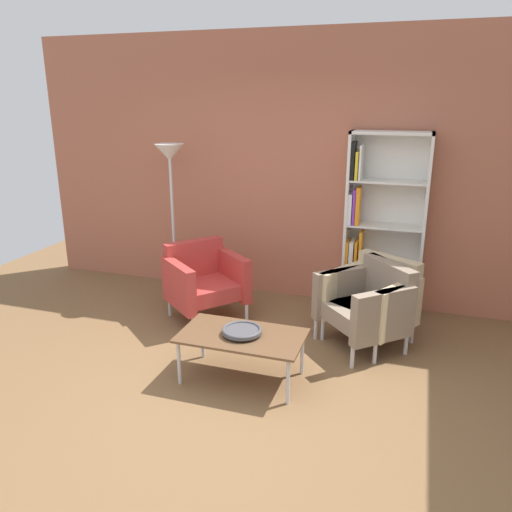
# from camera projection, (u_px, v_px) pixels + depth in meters

# --- Properties ---
(ground_plane) EXTENTS (8.32, 8.32, 0.00)m
(ground_plane) POSITION_uv_depth(u_px,v_px,m) (221.00, 411.00, 3.74)
(ground_plane) COLOR brown
(brick_back_panel) EXTENTS (6.40, 0.12, 2.90)m
(brick_back_panel) POSITION_uv_depth(u_px,v_px,m) (302.00, 170.00, 5.53)
(brick_back_panel) COLOR #B2664C
(brick_back_panel) RESTS_ON ground_plane
(bookshelf_tall) EXTENTS (0.80, 0.30, 1.90)m
(bookshelf_tall) POSITION_uv_depth(u_px,v_px,m) (377.00, 229.00, 5.25)
(bookshelf_tall) COLOR silver
(bookshelf_tall) RESTS_ON ground_plane
(coffee_table_low) EXTENTS (1.00, 0.56, 0.40)m
(coffee_table_low) POSITION_uv_depth(u_px,v_px,m) (241.00, 338.00, 4.06)
(coffee_table_low) COLOR brown
(coffee_table_low) RESTS_ON ground_plane
(decorative_bowl) EXTENTS (0.32, 0.32, 0.05)m
(decorative_bowl) POSITION_uv_depth(u_px,v_px,m) (241.00, 330.00, 4.04)
(decorative_bowl) COLOR #4C4C51
(decorative_bowl) RESTS_ON coffee_table_low
(armchair_near_window) EXTENTS (0.94, 0.95, 0.78)m
(armchair_near_window) POSITION_uv_depth(u_px,v_px,m) (204.00, 280.00, 5.22)
(armchair_near_window) COLOR #B73833
(armchair_near_window) RESTS_ON ground_plane
(armchair_by_bookshelf) EXTENTS (0.95, 0.95, 0.78)m
(armchair_by_bookshelf) POSITION_uv_depth(u_px,v_px,m) (367.00, 304.00, 4.61)
(armchair_by_bookshelf) COLOR gray
(armchair_by_bookshelf) RESTS_ON ground_plane
(armchair_spare_guest) EXTENTS (0.93, 0.91, 0.78)m
(armchair_spare_guest) POSITION_uv_depth(u_px,v_px,m) (373.00, 299.00, 4.73)
(armchair_spare_guest) COLOR #C6B289
(armchair_spare_guest) RESTS_ON ground_plane
(floor_lamp_torchiere) EXTENTS (0.32, 0.32, 1.74)m
(floor_lamp_torchiere) POSITION_uv_depth(u_px,v_px,m) (170.00, 171.00, 5.48)
(floor_lamp_torchiere) COLOR silver
(floor_lamp_torchiere) RESTS_ON ground_plane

